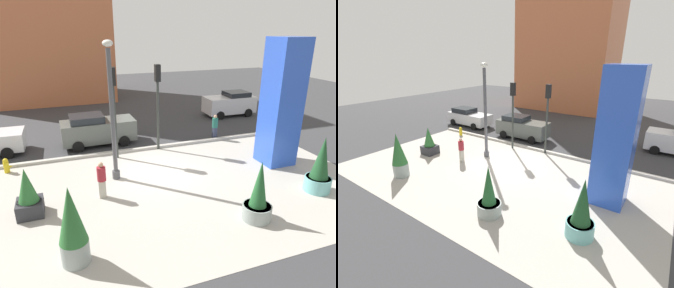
% 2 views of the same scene
% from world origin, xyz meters
% --- Properties ---
extents(ground_plane, '(60.00, 60.00, 0.00)m').
position_xyz_m(ground_plane, '(0.00, 4.00, 0.00)').
color(ground_plane, '#38383A').
extents(plaza_pavement, '(18.00, 10.00, 0.02)m').
position_xyz_m(plaza_pavement, '(0.00, -2.00, 0.00)').
color(plaza_pavement, '#ADA89E').
rests_on(plaza_pavement, ground_plane).
extents(curb_strip, '(18.00, 0.24, 0.16)m').
position_xyz_m(curb_strip, '(0.00, 3.12, 0.08)').
color(curb_strip, '#B7B2A8').
rests_on(curb_strip, ground_plane).
extents(lamp_post, '(0.44, 0.44, 6.20)m').
position_xyz_m(lamp_post, '(-1.95, 0.08, 3.02)').
color(lamp_post, '#4C4C51').
rests_on(lamp_post, ground_plane).
extents(art_pillar_blue, '(1.53, 1.53, 6.26)m').
position_xyz_m(art_pillar_blue, '(6.25, -0.83, 3.13)').
color(art_pillar_blue, blue).
rests_on(art_pillar_blue, ground_plane).
extents(potted_plant_curbside, '(0.94, 0.94, 1.93)m').
position_xyz_m(potted_plant_curbside, '(-5.55, -1.82, 0.85)').
color(potted_plant_curbside, '#2D2D33').
rests_on(potted_plant_curbside, ground_plane).
extents(potted_plant_near_left, '(1.07, 1.07, 2.34)m').
position_xyz_m(potted_plant_near_left, '(2.31, -4.91, 0.88)').
color(potted_plant_near_left, gray).
rests_on(potted_plant_near_left, ground_plane).
extents(potted_plant_mid_plaza, '(0.86, 0.86, 2.57)m').
position_xyz_m(potted_plant_mid_plaza, '(-4.13, -4.98, 1.28)').
color(potted_plant_mid_plaza, gray).
rests_on(potted_plant_mid_plaza, ground_plane).
extents(potted_plant_near_right, '(1.09, 1.09, 2.47)m').
position_xyz_m(potted_plant_near_right, '(6.01, -4.01, 1.03)').
color(potted_plant_near_right, '#6BB2B2').
rests_on(potted_plant_near_right, ground_plane).
extents(fire_hydrant, '(0.36, 0.26, 0.75)m').
position_xyz_m(fire_hydrant, '(-6.85, 2.50, 0.37)').
color(fire_hydrant, gold).
rests_on(fire_hydrant, ground_plane).
extents(traffic_light_far_side, '(0.28, 0.42, 4.83)m').
position_xyz_m(traffic_light_far_side, '(-1.43, 2.52, 3.23)').
color(traffic_light_far_side, '#333833').
rests_on(traffic_light_far_side, ground_plane).
extents(traffic_light_corner, '(0.28, 0.42, 4.82)m').
position_xyz_m(traffic_light_corner, '(1.07, 2.97, 3.24)').
color(traffic_light_corner, '#333833').
rests_on(traffic_light_corner, ground_plane).
extents(car_far_lane, '(4.34, 2.10, 1.87)m').
position_xyz_m(car_far_lane, '(-2.11, 4.96, 0.94)').
color(car_far_lane, '#565B56').
rests_on(car_far_lane, ground_plane).
extents(car_curb_east, '(4.00, 2.12, 1.88)m').
position_xyz_m(car_curb_east, '(8.77, 8.11, 0.95)').
color(car_curb_east, silver).
rests_on(car_curb_east, ground_plane).
extents(pedestrian_on_sidewalk, '(0.42, 0.42, 1.61)m').
position_xyz_m(pedestrian_on_sidewalk, '(-2.79, -1.45, 0.89)').
color(pedestrian_on_sidewalk, '#B2AD9E').
rests_on(pedestrian_on_sidewalk, ground_plane).
extents(pedestrian_crossing, '(0.44, 0.44, 1.60)m').
position_xyz_m(pedestrian_crossing, '(4.94, 3.37, 0.88)').
color(pedestrian_crossing, '#33384C').
rests_on(pedestrian_crossing, ground_plane).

